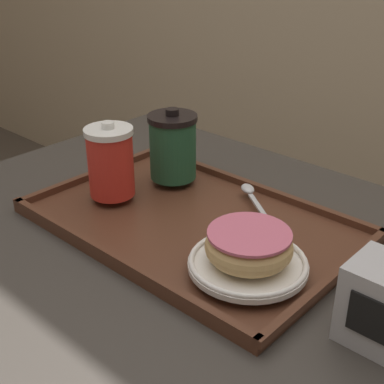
{
  "coord_description": "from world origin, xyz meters",
  "views": [
    {
      "loc": [
        0.52,
        -0.54,
        1.19
      ],
      "look_at": [
        0.0,
        0.02,
        0.81
      ],
      "focal_mm": 50.0,
      "sensor_mm": 36.0,
      "label": 1
    }
  ],
  "objects_px": {
    "coffee_cup_rear": "(173,146)",
    "donut_chocolate_glazed": "(249,245)",
    "coffee_cup_front": "(111,161)",
    "spoon": "(251,194)"
  },
  "relations": [
    {
      "from": "coffee_cup_rear",
      "to": "donut_chocolate_glazed",
      "type": "relative_size",
      "value": 1.1
    },
    {
      "from": "coffee_cup_front",
      "to": "spoon",
      "type": "bearing_deg",
      "value": 40.22
    },
    {
      "from": "spoon",
      "to": "coffee_cup_rear",
      "type": "bearing_deg",
      "value": 48.0
    },
    {
      "from": "coffee_cup_front",
      "to": "donut_chocolate_glazed",
      "type": "xyz_separation_m",
      "value": [
        0.31,
        -0.02,
        -0.03
      ]
    },
    {
      "from": "coffee_cup_front",
      "to": "donut_chocolate_glazed",
      "type": "height_order",
      "value": "coffee_cup_front"
    },
    {
      "from": "coffee_cup_front",
      "to": "spoon",
      "type": "relative_size",
      "value": 1.13
    },
    {
      "from": "coffee_cup_rear",
      "to": "donut_chocolate_glazed",
      "type": "bearing_deg",
      "value": -26.96
    },
    {
      "from": "coffee_cup_front",
      "to": "donut_chocolate_glazed",
      "type": "relative_size",
      "value": 1.1
    },
    {
      "from": "donut_chocolate_glazed",
      "to": "spoon",
      "type": "height_order",
      "value": "donut_chocolate_glazed"
    },
    {
      "from": "donut_chocolate_glazed",
      "to": "spoon",
      "type": "relative_size",
      "value": 1.03
    }
  ]
}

